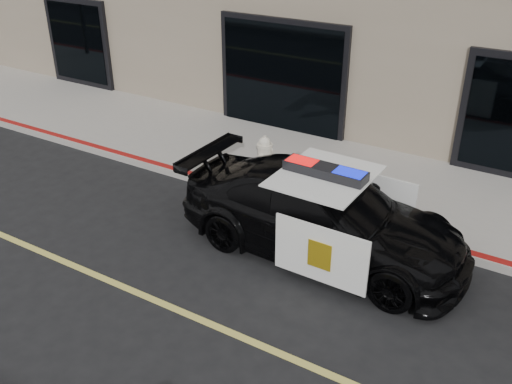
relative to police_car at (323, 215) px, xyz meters
The scene contains 4 objects.
ground 3.45m from the police_car, 131.53° to the right, with size 120.00×120.00×0.00m, color black.
sidewalk_n 3.59m from the police_car, 129.32° to the left, with size 60.00×3.50×0.15m, color gray.
police_car is the anchor object (origin of this frame).
fire_hydrant 2.88m from the police_car, 140.22° to the left, with size 0.39×0.55×0.87m.
Camera 1 is at (5.54, -5.09, 5.53)m, focal length 40.00 mm.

